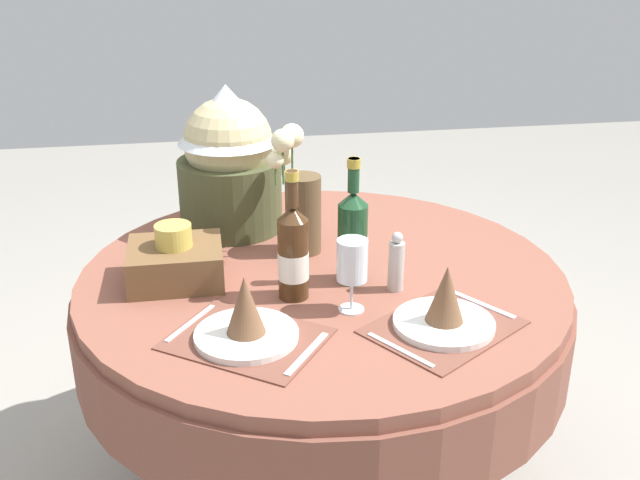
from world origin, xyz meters
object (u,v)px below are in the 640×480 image
flower_vase (298,196)px  gift_tub_back_left (229,155)px  wine_bottle_right (293,252)px  pepper_mill (396,264)px  woven_basket_side_left (176,261)px  place_setting_right (445,310)px  wine_glass_right (352,262)px  dining_table (322,317)px  place_setting_left (246,322)px  wine_bottle_left (352,237)px

flower_vase → gift_tub_back_left: 0.29m
wine_bottle_right → pepper_mill: wine_bottle_right is taller
pepper_mill → woven_basket_side_left: bearing=165.5°
place_setting_right → wine_glass_right: (-0.20, 0.12, 0.08)m
dining_table → pepper_mill: pepper_mill is taller
place_setting_right → pepper_mill: size_ratio=2.65×
woven_basket_side_left → dining_table: bearing=-1.3°
pepper_mill → woven_basket_side_left: (-0.56, 0.14, -0.02)m
dining_table → flower_vase: (-0.04, 0.14, 0.32)m
place_setting_left → woven_basket_side_left: 0.37m
place_setting_left → pepper_mill: 0.44m
wine_bottle_left → gift_tub_back_left: gift_tub_back_left is taller
place_setting_right → pepper_mill: bearing=106.4°
wine_bottle_left → wine_bottle_right: 0.18m
wine_bottle_left → wine_bottle_right: bearing=-158.3°
place_setting_left → place_setting_right: size_ratio=1.00×
woven_basket_side_left → flower_vase: bearing=21.0°
wine_glass_right → place_setting_left: bearing=-159.5°
flower_vase → wine_bottle_left: size_ratio=1.13×
wine_glass_right → woven_basket_side_left: 0.49m
wine_bottle_left → wine_glass_right: 0.16m
place_setting_left → gift_tub_back_left: size_ratio=0.95×
pepper_mill → place_setting_left: bearing=-154.7°
place_setting_right → woven_basket_side_left: (-0.62, 0.36, 0.01)m
place_setting_right → gift_tub_back_left: (-0.46, 0.71, 0.19)m
gift_tub_back_left → wine_bottle_right: bearing=-75.4°
dining_table → place_setting_right: place_setting_right is taller
wine_glass_right → woven_basket_side_left: bearing=151.2°
place_setting_left → pepper_mill: pepper_mill is taller
wine_glass_right → pepper_mill: 0.17m
place_setting_left → gift_tub_back_left: bearing=89.5°
dining_table → woven_basket_side_left: bearing=178.7°
place_setting_right → pepper_mill: (-0.06, 0.21, 0.03)m
wine_bottle_right → pepper_mill: bearing=-0.9°
pepper_mill → flower_vase: bearing=127.6°
place_setting_right → wine_bottle_left: 0.33m
wine_bottle_left → gift_tub_back_left: 0.53m
place_setting_left → pepper_mill: (0.40, 0.19, 0.03)m
dining_table → place_setting_left: place_setting_left is taller
dining_table → place_setting_right: bearing=-56.2°
flower_vase → woven_basket_side_left: size_ratio=1.57×
wine_bottle_left → woven_basket_side_left: (-0.46, 0.08, -0.07)m
place_setting_left → wine_bottle_right: size_ratio=1.27×
dining_table → woven_basket_side_left: (-0.39, 0.01, 0.20)m
wine_bottle_right → wine_glass_right: (0.13, -0.09, 0.01)m
wine_glass_right → gift_tub_back_left: size_ratio=0.42×
dining_table → gift_tub_back_left: (-0.22, 0.36, 0.38)m
place_setting_right → wine_bottle_right: wine_bottle_right is taller
wine_glass_right → pepper_mill: (0.14, 0.09, -0.06)m
place_setting_right → gift_tub_back_left: bearing=122.8°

